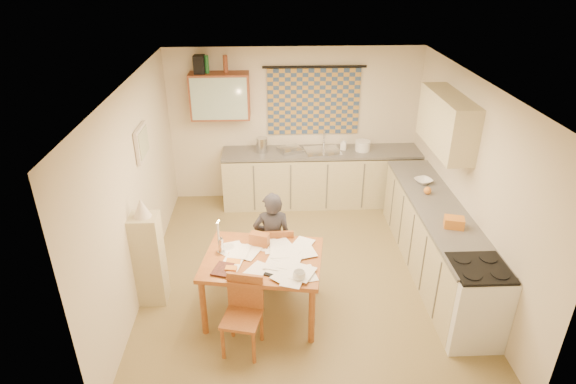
{
  "coord_description": "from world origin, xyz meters",
  "views": [
    {
      "loc": [
        -0.43,
        -5.16,
        3.8
      ],
      "look_at": [
        -0.19,
        0.2,
        1.08
      ],
      "focal_mm": 30.0,
      "sensor_mm": 36.0,
      "label": 1
    }
  ],
  "objects_px": {
    "counter_back": "(325,178)",
    "stove": "(473,303)",
    "person": "(272,240)",
    "shelf_stand": "(149,259)",
    "counter_right": "(434,239)",
    "chair_far": "(277,264)",
    "dining_table": "(263,285)"
  },
  "relations": [
    {
      "from": "chair_far",
      "to": "counter_right",
      "type": "bearing_deg",
      "value": -175.68
    },
    {
      "from": "counter_right",
      "to": "shelf_stand",
      "type": "bearing_deg",
      "value": -172.12
    },
    {
      "from": "counter_right",
      "to": "person",
      "type": "bearing_deg",
      "value": -173.47
    },
    {
      "from": "person",
      "to": "shelf_stand",
      "type": "distance_m",
      "value": 1.46
    },
    {
      "from": "counter_back",
      "to": "counter_right",
      "type": "distance_m",
      "value": 2.27
    },
    {
      "from": "counter_right",
      "to": "stove",
      "type": "distance_m",
      "value": 1.28
    },
    {
      "from": "shelf_stand",
      "to": "person",
      "type": "bearing_deg",
      "value": 9.84
    },
    {
      "from": "chair_far",
      "to": "person",
      "type": "xyz_separation_m",
      "value": [
        -0.06,
        -0.03,
        0.38
      ]
    },
    {
      "from": "chair_far",
      "to": "counter_back",
      "type": "bearing_deg",
      "value": -112.94
    },
    {
      "from": "dining_table",
      "to": "chair_far",
      "type": "distance_m",
      "value": 0.59
    },
    {
      "from": "chair_far",
      "to": "shelf_stand",
      "type": "bearing_deg",
      "value": 8.99
    },
    {
      "from": "shelf_stand",
      "to": "stove",
      "type": "bearing_deg",
      "value": -12.52
    },
    {
      "from": "counter_back",
      "to": "person",
      "type": "xyz_separation_m",
      "value": [
        -0.89,
        -2.16,
        0.19
      ]
    },
    {
      "from": "dining_table",
      "to": "shelf_stand",
      "type": "relative_size",
      "value": 1.24
    },
    {
      "from": "counter_right",
      "to": "dining_table",
      "type": "relative_size",
      "value": 2.06
    },
    {
      "from": "counter_right",
      "to": "person",
      "type": "distance_m",
      "value": 2.12
    },
    {
      "from": "person",
      "to": "chair_far",
      "type": "bearing_deg",
      "value": -152.66
    },
    {
      "from": "counter_back",
      "to": "stove",
      "type": "xyz_separation_m",
      "value": [
        1.21,
        -3.2,
        0.01
      ]
    },
    {
      "from": "dining_table",
      "to": "person",
      "type": "xyz_separation_m",
      "value": [
        0.12,
        0.52,
        0.26
      ]
    },
    {
      "from": "counter_right",
      "to": "shelf_stand",
      "type": "relative_size",
      "value": 2.56
    },
    {
      "from": "dining_table",
      "to": "counter_right",
      "type": "bearing_deg",
      "value": 28.16
    },
    {
      "from": "counter_right",
      "to": "stove",
      "type": "relative_size",
      "value": 3.2
    },
    {
      "from": "stove",
      "to": "shelf_stand",
      "type": "xyz_separation_m",
      "value": [
        -3.54,
        0.79,
        0.12
      ]
    },
    {
      "from": "dining_table",
      "to": "person",
      "type": "bearing_deg",
      "value": 86.66
    },
    {
      "from": "person",
      "to": "counter_right",
      "type": "bearing_deg",
      "value": -173.13
    },
    {
      "from": "stove",
      "to": "counter_back",
      "type": "bearing_deg",
      "value": 110.74
    },
    {
      "from": "counter_right",
      "to": "chair_far",
      "type": "relative_size",
      "value": 3.53
    },
    {
      "from": "stove",
      "to": "counter_right",
      "type": "bearing_deg",
      "value": 90.0
    },
    {
      "from": "person",
      "to": "shelf_stand",
      "type": "height_order",
      "value": "person"
    },
    {
      "from": "stove",
      "to": "dining_table",
      "type": "xyz_separation_m",
      "value": [
        -2.22,
        0.51,
        -0.08
      ]
    },
    {
      "from": "counter_back",
      "to": "person",
      "type": "relative_size",
      "value": 2.57
    },
    {
      "from": "chair_far",
      "to": "person",
      "type": "bearing_deg",
      "value": 25.43
    }
  ]
}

